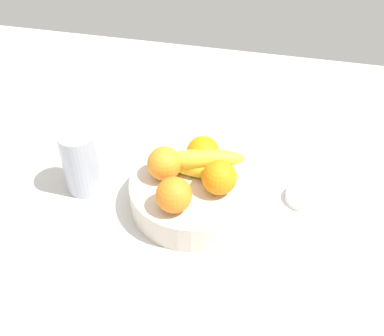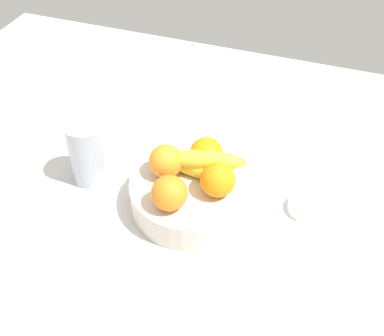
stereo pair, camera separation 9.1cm
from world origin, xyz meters
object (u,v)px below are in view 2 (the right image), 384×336
at_px(orange_front_left, 169,193).
at_px(banana_bunch, 200,164).
at_px(orange_center, 206,154).
at_px(thermos_tumbler, 88,152).
at_px(fruit_bowl, 192,193).
at_px(jar_lid, 306,207).
at_px(orange_front_right, 218,180).
at_px(orange_back_left, 166,161).

height_order(orange_front_left, banana_bunch, orange_front_left).
distance_m(orange_center, banana_bunch, 0.03).
relative_size(banana_bunch, thermos_tumbler, 1.30).
bearing_deg(fruit_bowl, orange_center, -101.64).
distance_m(orange_front_left, jar_lid, 0.30).
xyz_separation_m(orange_front_left, jar_lid, (-0.25, -0.14, -0.09)).
bearing_deg(thermos_tumbler, orange_front_left, 160.20).
bearing_deg(orange_front_left, fruit_bowl, -103.83).
xyz_separation_m(fruit_bowl, orange_front_right, (-0.06, 0.01, 0.07)).
relative_size(fruit_bowl, orange_center, 3.68).
distance_m(orange_front_right, orange_back_left, 0.12).
distance_m(orange_center, thermos_tumbler, 0.26).
xyz_separation_m(orange_front_right, banana_bunch, (0.05, -0.04, -0.00)).
distance_m(orange_front_left, banana_bunch, 0.11).
relative_size(orange_front_left, banana_bunch, 0.36).
bearing_deg(orange_front_left, jar_lid, -150.89).
bearing_deg(orange_front_left, orange_front_right, -139.12).
height_order(fruit_bowl, banana_bunch, banana_bunch).
height_order(orange_back_left, banana_bunch, orange_back_left).
bearing_deg(orange_back_left, banana_bunch, -162.43).
bearing_deg(orange_front_right, orange_center, -55.41).
xyz_separation_m(banana_bunch, jar_lid, (-0.23, -0.04, -0.09)).
bearing_deg(orange_front_left, orange_center, -102.90).
xyz_separation_m(orange_back_left, thermos_tumbler, (0.18, 0.00, -0.03)).
distance_m(orange_front_left, orange_center, 0.14).
distance_m(orange_back_left, jar_lid, 0.31).
height_order(orange_front_right, orange_back_left, same).
relative_size(orange_back_left, thermos_tumbler, 0.47).
bearing_deg(jar_lid, orange_center, 2.06).
relative_size(orange_front_right, jar_lid, 0.89).
bearing_deg(banana_bunch, orange_back_left, 17.57).
bearing_deg(fruit_bowl, thermos_tumbler, -0.88).
bearing_deg(fruit_bowl, jar_lid, -164.64).
distance_m(orange_front_right, thermos_tumbler, 0.30).
bearing_deg(fruit_bowl, banana_bunch, -105.70).
relative_size(orange_center, banana_bunch, 0.36).
height_order(fruit_bowl, orange_center, orange_center).
bearing_deg(orange_center, thermos_tumbler, 11.72).
relative_size(thermos_tumbler, jar_lid, 1.88).
bearing_deg(thermos_tumbler, orange_back_left, -179.20).
distance_m(orange_front_left, orange_front_right, 0.10).
bearing_deg(jar_lid, thermos_tumbler, 7.26).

